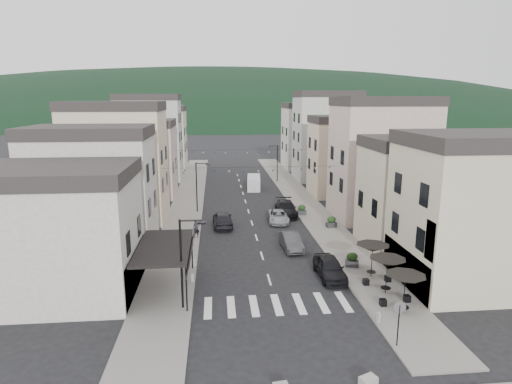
% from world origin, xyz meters
% --- Properties ---
extents(ground, '(700.00, 700.00, 0.00)m').
position_xyz_m(ground, '(0.00, 0.00, 0.00)').
color(ground, black).
rests_on(ground, ground).
extents(sidewalk_left, '(4.00, 76.00, 0.12)m').
position_xyz_m(sidewalk_left, '(-7.50, 32.00, 0.06)').
color(sidewalk_left, slate).
rests_on(sidewalk_left, ground).
extents(sidewalk_right, '(4.00, 76.00, 0.12)m').
position_xyz_m(sidewalk_right, '(7.50, 32.00, 0.06)').
color(sidewalk_right, slate).
rests_on(sidewalk_right, ground).
extents(hill_backdrop, '(640.00, 360.00, 70.00)m').
position_xyz_m(hill_backdrop, '(0.00, 300.00, 0.00)').
color(hill_backdrop, black).
rests_on(hill_backdrop, ground).
extents(boutique_building, '(12.00, 8.00, 8.00)m').
position_xyz_m(boutique_building, '(-15.50, 5.00, 4.00)').
color(boutique_building, '#ABA59D').
rests_on(boutique_building, ground).
extents(bistro_building, '(10.00, 8.00, 10.00)m').
position_xyz_m(bistro_building, '(14.50, 4.00, 5.00)').
color(bistro_building, beige).
rests_on(bistro_building, ground).
extents(boutique_awning, '(3.77, 7.50, 3.28)m').
position_xyz_m(boutique_awning, '(-7.25, 5.00, 3.11)').
color(boutique_awning, black).
rests_on(boutique_awning, ground).
extents(buildings_row_left, '(10.20, 54.16, 14.00)m').
position_xyz_m(buildings_row_left, '(-14.50, 37.75, 6.12)').
color(buildings_row_left, '#ABA59D').
rests_on(buildings_row_left, ground).
extents(buildings_row_right, '(10.20, 54.16, 14.50)m').
position_xyz_m(buildings_row_right, '(14.50, 36.59, 6.32)').
color(buildings_row_right, beige).
rests_on(buildings_row_right, ground).
extents(cafe_terrace, '(2.50, 8.10, 2.53)m').
position_xyz_m(cafe_terrace, '(7.70, 2.80, 2.36)').
color(cafe_terrace, black).
rests_on(cafe_terrace, ground).
extents(streetlamp_left_near, '(1.70, 0.56, 6.00)m').
position_xyz_m(streetlamp_left_near, '(-5.82, 2.00, 3.70)').
color(streetlamp_left_near, black).
rests_on(streetlamp_left_near, ground).
extents(streetlamp_left_far, '(1.70, 0.56, 6.00)m').
position_xyz_m(streetlamp_left_far, '(-5.82, 26.00, 3.70)').
color(streetlamp_left_far, black).
rests_on(streetlamp_left_far, ground).
extents(streetlamp_right_far, '(1.70, 0.56, 6.00)m').
position_xyz_m(streetlamp_right_far, '(5.82, 44.00, 3.70)').
color(streetlamp_right_far, black).
rests_on(streetlamp_right_far, ground).
extents(traffic_sign, '(0.70, 0.07, 2.70)m').
position_xyz_m(traffic_sign, '(5.80, -3.50, 1.93)').
color(traffic_sign, black).
rests_on(traffic_sign, ground).
extents(bollards, '(11.66, 10.26, 0.60)m').
position_xyz_m(bollards, '(0.00, 5.50, 0.42)').
color(bollards, gray).
rests_on(bollards, ground).
extents(bunting_near, '(19.00, 0.28, 0.62)m').
position_xyz_m(bunting_near, '(0.00, 22.00, 5.65)').
color(bunting_near, black).
rests_on(bunting_near, ground).
extents(bunting_far, '(19.00, 0.28, 0.62)m').
position_xyz_m(bunting_far, '(0.00, 38.00, 5.65)').
color(bunting_far, black).
rests_on(bunting_far, ground).
extents(parked_car_a, '(1.88, 4.64, 1.58)m').
position_xyz_m(parked_car_a, '(4.60, 6.00, 0.79)').
color(parked_car_a, black).
rests_on(parked_car_a, ground).
extents(parked_car_b, '(1.68, 4.41, 1.44)m').
position_xyz_m(parked_car_b, '(2.80, 12.47, 0.72)').
color(parked_car_b, '#333335').
rests_on(parked_car_b, ground).
extents(parked_car_c, '(2.50, 4.80, 1.29)m').
position_xyz_m(parked_car_c, '(2.91, 21.09, 0.65)').
color(parked_car_c, '#909298').
rests_on(parked_car_c, ground).
extents(parked_car_d, '(2.55, 5.71, 1.63)m').
position_xyz_m(parked_car_d, '(4.21, 23.81, 0.81)').
color(parked_car_d, black).
rests_on(parked_car_d, ground).
extents(parked_car_e, '(2.19, 5.02, 1.69)m').
position_xyz_m(parked_car_e, '(-3.19, 19.91, 0.84)').
color(parked_car_e, black).
rests_on(parked_car_e, ground).
extents(delivery_van, '(2.26, 4.82, 2.24)m').
position_xyz_m(delivery_van, '(1.79, 38.64, 1.10)').
color(delivery_van, silver).
rests_on(delivery_van, ground).
extents(pedestrian_a, '(0.78, 0.65, 1.83)m').
position_xyz_m(pedestrian_a, '(-5.80, 16.12, 1.03)').
color(pedestrian_a, black).
rests_on(pedestrian_a, sidewalk_left).
extents(pedestrian_b, '(0.86, 0.74, 1.54)m').
position_xyz_m(pedestrian_b, '(-6.33, 12.49, 0.89)').
color(pedestrian_b, black).
rests_on(pedestrian_b, sidewalk_left).
extents(concrete_block_a, '(0.93, 0.78, 0.50)m').
position_xyz_m(concrete_block_a, '(3.10, -6.50, 0.25)').
color(concrete_block_a, gray).
rests_on(concrete_block_a, ground).
extents(concrete_block_b, '(0.70, 0.60, 0.45)m').
position_xyz_m(concrete_block_b, '(3.21, -6.50, 0.23)').
color(concrete_block_b, gray).
rests_on(concrete_block_b, ground).
extents(planter_la, '(1.24, 0.95, 1.23)m').
position_xyz_m(planter_la, '(-6.60, 13.62, 0.72)').
color(planter_la, '#323234').
rests_on(planter_la, sidewalk_left).
extents(planter_lb, '(1.14, 0.76, 1.17)m').
position_xyz_m(planter_lb, '(-7.61, 13.64, 0.69)').
color(planter_lb, '#333335').
rests_on(planter_lb, sidewalk_left).
extents(planter_ra, '(1.16, 0.85, 1.17)m').
position_xyz_m(planter_ra, '(6.86, 7.64, 0.69)').
color(planter_ra, '#29292B').
rests_on(planter_ra, sidewalk_right).
extents(planter_rb, '(1.13, 0.75, 1.17)m').
position_xyz_m(planter_rb, '(8.08, 18.28, 0.69)').
color(planter_rb, '#2A2A2C').
rests_on(planter_rb, sidewalk_right).
extents(planter_rc, '(1.08, 0.66, 1.15)m').
position_xyz_m(planter_rc, '(6.00, 23.51, 0.68)').
color(planter_rc, '#2D2D30').
rests_on(planter_rc, sidewalk_right).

